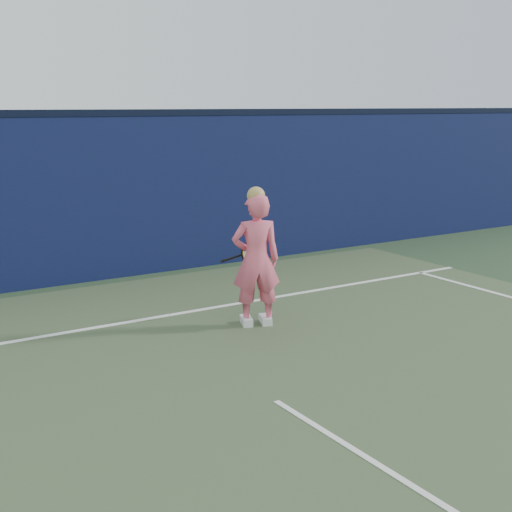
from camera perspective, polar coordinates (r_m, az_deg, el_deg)
ground at (r=5.94m, az=7.16°, el=-14.82°), size 80.00×80.00×0.00m
backstop_wall at (r=11.20m, az=-14.20°, el=4.36°), size 24.00×0.40×2.50m
wall_cap at (r=11.10m, az=-14.55°, el=11.02°), size 24.00×0.42×0.10m
player at (r=8.67m, az=-0.00°, el=-0.27°), size 0.70×0.58×1.71m
racket at (r=9.09m, az=-0.58°, el=0.22°), size 0.51×0.22×0.29m
court_lines at (r=5.71m, az=9.33°, el=-15.90°), size 11.00×12.04×0.01m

